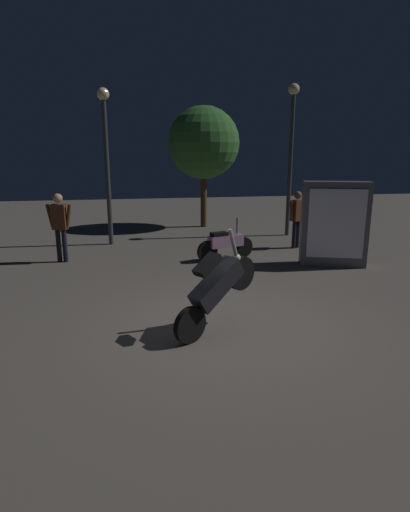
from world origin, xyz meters
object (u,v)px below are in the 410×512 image
object	(u,v)px
person_rider_beside	(297,214)
streetlamp_near	(106,147)
person_bystander_far	(60,221)
streetlamp_far	(291,141)
kiosk_billboard	(334,224)
motorcycle_black_foreground	(216,287)
motorcycle_pink_parked_left	(226,244)

from	to	relation	value
person_rider_beside	streetlamp_near	bearing A→B (deg)	48.14
person_bystander_far	streetlamp_far	world-z (taller)	streetlamp_far
person_rider_beside	kiosk_billboard	bearing A→B (deg)	157.66
streetlamp_far	motorcycle_black_foreground	bearing A→B (deg)	-118.90
motorcycle_black_foreground	streetlamp_near	bearing A→B (deg)	72.67
motorcycle_black_foreground	person_bystander_far	xyz separation A→B (m)	(-3.05, 5.00, 0.33)
motorcycle_black_foreground	streetlamp_near	size ratio (longest dim) A/B	0.35
person_rider_beside	kiosk_billboard	distance (m)	2.03
streetlamp_far	kiosk_billboard	distance (m)	4.50
motorcycle_pink_parked_left	streetlamp_near	xyz separation A→B (m)	(-3.07, 2.53, 2.52)
motorcycle_pink_parked_left	kiosk_billboard	world-z (taller)	kiosk_billboard
motorcycle_black_foreground	person_bystander_far	distance (m)	5.87
person_rider_beside	streetlamp_near	xyz separation A→B (m)	(-5.47, 1.53, 1.94)
motorcycle_pink_parked_left	person_bystander_far	distance (m)	4.33
streetlamp_far	kiosk_billboard	size ratio (longest dim) A/B	2.35
person_rider_beside	motorcycle_pink_parked_left	bearing A→B (deg)	86.41
motorcycle_black_foreground	streetlamp_far	distance (m)	8.78
motorcycle_black_foreground	streetlamp_near	distance (m)	7.56
streetlamp_near	person_bystander_far	bearing A→B (deg)	-120.53
motorcycle_black_foreground	streetlamp_far	world-z (taller)	streetlamp_far
streetlamp_far	person_bystander_far	bearing A→B (deg)	-161.46
person_bystander_far	motorcycle_black_foreground	bearing A→B (deg)	-136.42
streetlamp_near	kiosk_billboard	world-z (taller)	streetlamp_near
motorcycle_pink_parked_left	streetlamp_near	size ratio (longest dim) A/B	0.35
person_rider_beside	kiosk_billboard	xyz separation A→B (m)	(0.14, -2.03, 0.04)
person_bystander_far	streetlamp_near	size ratio (longest dim) A/B	0.39
person_rider_beside	motorcycle_black_foreground	bearing A→B (deg)	120.44
person_bystander_far	streetlamp_far	size ratio (longest dim) A/B	0.36
person_rider_beside	streetlamp_near	world-z (taller)	streetlamp_near
kiosk_billboard	person_rider_beside	bearing A→B (deg)	-67.82
motorcycle_pink_parked_left	streetlamp_far	distance (m)	4.93
motorcycle_black_foreground	person_rider_beside	world-z (taller)	person_rider_beside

